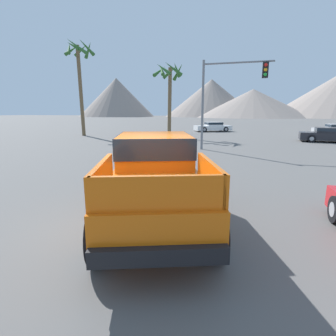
{
  "coord_description": "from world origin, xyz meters",
  "views": [
    {
      "loc": [
        2.24,
        -5.05,
        2.47
      ],
      "look_at": [
        0.46,
        1.19,
        1.07
      ],
      "focal_mm": 28.0,
      "sensor_mm": 36.0,
      "label": 1
    }
  ],
  "objects_px": {
    "parked_car_silver": "(336,129)",
    "palm_tree_short": "(169,82)",
    "parked_car_dark": "(329,135)",
    "palm_tree_tall": "(80,66)",
    "traffic_light_main": "(229,87)",
    "orange_pickup_truck": "(155,173)",
    "parked_car_white": "(213,127)"
  },
  "relations": [
    {
      "from": "traffic_light_main",
      "to": "orange_pickup_truck",
      "type": "bearing_deg",
      "value": -94.34
    },
    {
      "from": "orange_pickup_truck",
      "to": "parked_car_dark",
      "type": "relative_size",
      "value": 1.15
    },
    {
      "from": "orange_pickup_truck",
      "to": "parked_car_dark",
      "type": "height_order",
      "value": "orange_pickup_truck"
    },
    {
      "from": "traffic_light_main",
      "to": "palm_tree_tall",
      "type": "xyz_separation_m",
      "value": [
        -15.13,
        6.83,
        2.94
      ]
    },
    {
      "from": "parked_car_silver",
      "to": "traffic_light_main",
      "type": "bearing_deg",
      "value": 137.17
    },
    {
      "from": "palm_tree_tall",
      "to": "orange_pickup_truck",
      "type": "bearing_deg",
      "value": -52.74
    },
    {
      "from": "parked_car_silver",
      "to": "palm_tree_tall",
      "type": "bearing_deg",
      "value": 100.59
    },
    {
      "from": "parked_car_white",
      "to": "traffic_light_main",
      "type": "distance_m",
      "value": 17.15
    },
    {
      "from": "parked_car_silver",
      "to": "palm_tree_short",
      "type": "distance_m",
      "value": 19.12
    },
    {
      "from": "orange_pickup_truck",
      "to": "palm_tree_short",
      "type": "bearing_deg",
      "value": 85.19
    },
    {
      "from": "parked_car_dark",
      "to": "traffic_light_main",
      "type": "distance_m",
      "value": 11.16
    },
    {
      "from": "parked_car_silver",
      "to": "palm_tree_short",
      "type": "bearing_deg",
      "value": 105.54
    },
    {
      "from": "palm_tree_short",
      "to": "parked_car_white",
      "type": "bearing_deg",
      "value": 67.87
    },
    {
      "from": "parked_car_silver",
      "to": "palm_tree_tall",
      "type": "distance_m",
      "value": 28.1
    },
    {
      "from": "traffic_light_main",
      "to": "parked_car_white",
      "type": "bearing_deg",
      "value": 99.33
    },
    {
      "from": "parked_car_white",
      "to": "palm_tree_short",
      "type": "xyz_separation_m",
      "value": [
        -3.44,
        -8.46,
        4.71
      ]
    },
    {
      "from": "parked_car_white",
      "to": "palm_tree_tall",
      "type": "height_order",
      "value": "palm_tree_tall"
    },
    {
      "from": "orange_pickup_truck",
      "to": "parked_car_silver",
      "type": "xyz_separation_m",
      "value": [
        11.74,
        27.37,
        -0.51
      ]
    },
    {
      "from": "parked_car_dark",
      "to": "parked_car_white",
      "type": "distance_m",
      "value": 14.22
    },
    {
      "from": "parked_car_white",
      "to": "parked_car_silver",
      "type": "bearing_deg",
      "value": -121.5
    },
    {
      "from": "parked_car_silver",
      "to": "orange_pickup_truck",
      "type": "bearing_deg",
      "value": 148.94
    },
    {
      "from": "parked_car_dark",
      "to": "palm_tree_tall",
      "type": "relative_size",
      "value": 0.5
    },
    {
      "from": "orange_pickup_truck",
      "to": "parked_car_white",
      "type": "height_order",
      "value": "orange_pickup_truck"
    },
    {
      "from": "parked_car_dark",
      "to": "parked_car_silver",
      "type": "xyz_separation_m",
      "value": [
        2.94,
        8.35,
        -0.02
      ]
    },
    {
      "from": "palm_tree_tall",
      "to": "parked_car_dark",
      "type": "bearing_deg",
      "value": 0.77
    },
    {
      "from": "palm_tree_short",
      "to": "palm_tree_tall",
      "type": "bearing_deg",
      "value": -171.69
    },
    {
      "from": "parked_car_white",
      "to": "palm_tree_short",
      "type": "distance_m",
      "value": 10.27
    },
    {
      "from": "orange_pickup_truck",
      "to": "palm_tree_tall",
      "type": "relative_size",
      "value": 0.58
    },
    {
      "from": "parked_car_white",
      "to": "palm_tree_short",
      "type": "bearing_deg",
      "value": 131.03
    },
    {
      "from": "orange_pickup_truck",
      "to": "parked_car_white",
      "type": "bearing_deg",
      "value": 74.13
    },
    {
      "from": "parked_car_silver",
      "to": "palm_tree_short",
      "type": "relative_size",
      "value": 0.66
    },
    {
      "from": "parked_car_dark",
      "to": "parked_car_white",
      "type": "xyz_separation_m",
      "value": [
        -10.62,
        9.46,
        0.0
      ]
    }
  ]
}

